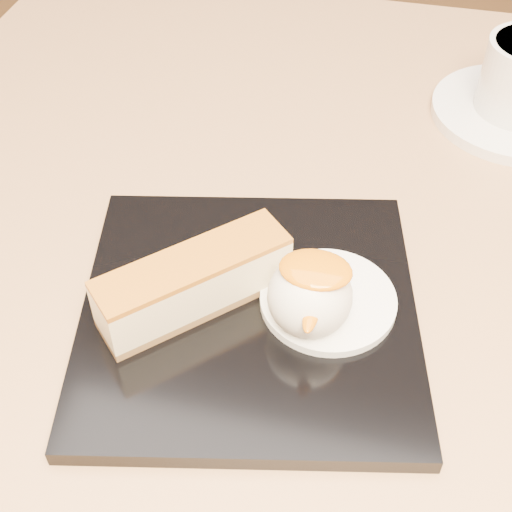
% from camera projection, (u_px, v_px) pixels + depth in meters
% --- Properties ---
extents(table, '(0.80, 0.80, 0.72)m').
position_uv_depth(table, '(315.00, 365.00, 0.64)').
color(table, black).
rests_on(table, ground).
extents(dessert_plate, '(0.26, 0.26, 0.01)m').
position_uv_depth(dessert_plate, '(249.00, 313.00, 0.47)').
color(dessert_plate, black).
rests_on(dessert_plate, table).
extents(cheesecake, '(0.12, 0.11, 0.04)m').
position_uv_depth(cheesecake, '(194.00, 282.00, 0.46)').
color(cheesecake, brown).
rests_on(cheesecake, dessert_plate).
extents(cream_smear, '(0.09, 0.09, 0.01)m').
position_uv_depth(cream_smear, '(328.00, 300.00, 0.47)').
color(cream_smear, white).
rests_on(cream_smear, dessert_plate).
extents(ice_cream_scoop, '(0.05, 0.05, 0.05)m').
position_uv_depth(ice_cream_scoop, '(310.00, 296.00, 0.44)').
color(ice_cream_scoop, white).
rests_on(ice_cream_scoop, cream_smear).
extents(mango_sauce, '(0.04, 0.03, 0.01)m').
position_uv_depth(mango_sauce, '(316.00, 270.00, 0.43)').
color(mango_sauce, orange).
rests_on(mango_sauce, ice_cream_scoop).
extents(mint_sprig, '(0.03, 0.02, 0.00)m').
position_uv_depth(mint_sprig, '(292.00, 263.00, 0.49)').
color(mint_sprig, green).
rests_on(mint_sprig, cream_smear).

